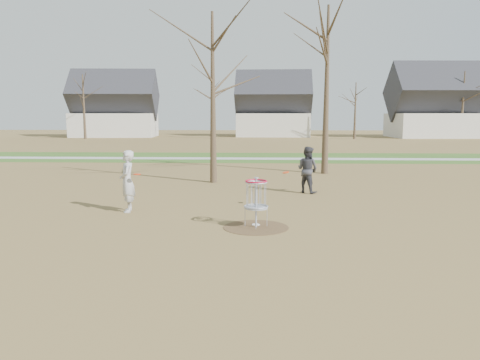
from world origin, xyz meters
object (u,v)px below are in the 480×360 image
(player_throwing, at_px, (307,170))
(disc_golf_basket, at_px, (256,195))
(player_standing, at_px, (127,181))
(disc_grounded, at_px, (256,225))

(player_throwing, bearing_deg, disc_golf_basket, 109.86)
(player_standing, bearing_deg, player_throwing, 110.15)
(player_standing, xyz_separation_m, disc_grounded, (4.07, -1.68, -0.96))
(player_standing, height_order, disc_golf_basket, player_standing)
(disc_grounded, xyz_separation_m, disc_golf_basket, (0.01, -0.25, 0.89))
(player_standing, height_order, disc_grounded, player_standing)
(player_throwing, xyz_separation_m, disc_golf_basket, (-1.97, -5.85, 0.00))
(disc_golf_basket, bearing_deg, disc_grounded, 91.63)
(player_throwing, distance_m, disc_golf_basket, 6.17)
(player_throwing, bearing_deg, player_standing, 71.43)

